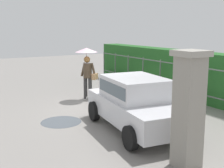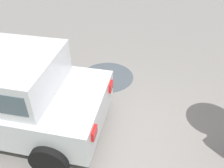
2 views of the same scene
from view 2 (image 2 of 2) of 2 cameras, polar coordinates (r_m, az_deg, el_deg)
ground_plane at (r=4.28m, az=2.90°, el=-14.41°), size 40.00×40.00×0.00m
car at (r=4.53m, az=-24.85°, el=-0.98°), size 3.89×2.23×1.48m
puddle_near at (r=5.78m, az=-1.13°, el=1.75°), size 1.25×1.25×0.00m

